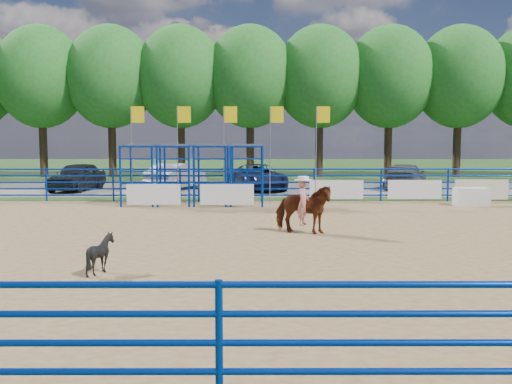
# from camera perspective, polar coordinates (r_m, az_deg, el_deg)

# --- Properties ---
(ground) EXTENTS (120.00, 120.00, 0.00)m
(ground) POSITION_cam_1_polar(r_m,az_deg,el_deg) (15.68, -1.39, -5.09)
(ground) COLOR #2D4F1F
(ground) RESTS_ON ground
(arena_dirt) EXTENTS (30.00, 20.00, 0.02)m
(arena_dirt) POSITION_cam_1_polar(r_m,az_deg,el_deg) (15.68, -1.39, -5.05)
(arena_dirt) COLOR #A37F51
(arena_dirt) RESTS_ON ground
(gravel_strip) EXTENTS (40.00, 10.00, 0.01)m
(gravel_strip) POSITION_cam_1_polar(r_m,az_deg,el_deg) (32.54, -0.71, 0.43)
(gravel_strip) COLOR gray
(gravel_strip) RESTS_ON ground
(announcer_table) EXTENTS (1.40, 0.67, 0.74)m
(announcer_table) POSITION_cam_1_polar(r_m,az_deg,el_deg) (25.55, 20.73, -0.45)
(announcer_table) COLOR silver
(announcer_table) RESTS_ON arena_dirt
(horse_and_rider) EXTENTS (1.91, 1.27, 2.40)m
(horse_and_rider) POSITION_cam_1_polar(r_m,az_deg,el_deg) (16.98, 4.73, -1.32)
(horse_and_rider) COLOR brown
(horse_and_rider) RESTS_ON arena_dirt
(calf) EXTENTS (0.99, 0.95, 0.83)m
(calf) POSITION_cam_1_polar(r_m,az_deg,el_deg) (12.50, -15.28, -5.97)
(calf) COLOR black
(calf) RESTS_ON arena_dirt
(car_a) EXTENTS (2.39, 4.65, 1.51)m
(car_a) POSITION_cam_1_polar(r_m,az_deg,el_deg) (32.34, -17.45, 1.50)
(car_a) COLOR black
(car_a) RESTS_ON gravel_strip
(car_b) EXTENTS (3.04, 4.70, 1.46)m
(car_b) POSITION_cam_1_polar(r_m,az_deg,el_deg) (31.53, -7.98, 1.56)
(car_b) COLOR gray
(car_b) RESTS_ON gravel_strip
(car_c) EXTENTS (3.55, 5.49, 1.41)m
(car_c) POSITION_cam_1_polar(r_m,az_deg,el_deg) (31.15, 0.20, 1.51)
(car_c) COLOR #161837
(car_c) RESTS_ON gravel_strip
(car_d) EXTENTS (3.56, 5.16, 1.39)m
(car_d) POSITION_cam_1_polar(r_m,az_deg,el_deg) (32.75, 14.69, 1.51)
(car_d) COLOR #505053
(car_d) RESTS_ON gravel_strip
(perimeter_fence) EXTENTS (30.10, 20.10, 1.50)m
(perimeter_fence) POSITION_cam_1_polar(r_m,az_deg,el_deg) (15.56, -1.39, -2.37)
(perimeter_fence) COLOR #072C9C
(perimeter_fence) RESTS_ON ground
(chute_assembly) EXTENTS (19.32, 2.41, 4.20)m
(chute_assembly) POSITION_cam_1_polar(r_m,az_deg,el_deg) (24.40, -5.39, 1.67)
(chute_assembly) COLOR #072C9C
(chute_assembly) RESTS_ON ground
(treeline) EXTENTS (56.40, 6.40, 11.24)m
(treeline) POSITION_cam_1_polar(r_m,az_deg,el_deg) (41.67, -0.59, 11.91)
(treeline) COLOR #3F2B19
(treeline) RESTS_ON ground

